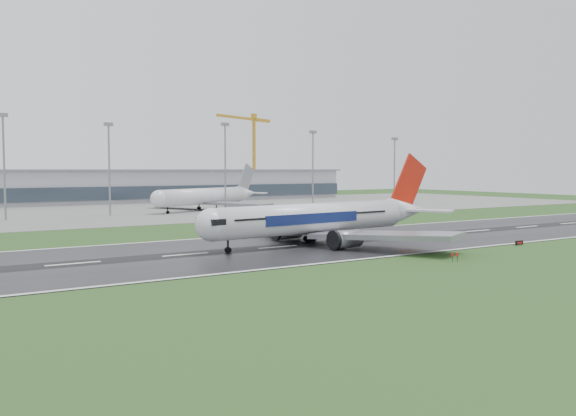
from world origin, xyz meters
TOP-DOWN VIEW (x-y plane):
  - ground at (0.00, 0.00)m, footprint 520.00×520.00m
  - runway at (0.00, 0.00)m, footprint 400.00×45.00m
  - apron at (0.00, 125.00)m, footprint 400.00×130.00m
  - terminal at (0.00, 185.00)m, footprint 240.00×36.00m
  - main_airliner at (-7.54, 0.12)m, footprint 68.68×65.99m
  - parked_airliner at (13.28, 107.47)m, footprint 77.31×75.29m
  - tower_crane at (85.40, 200.00)m, footprint 45.03×22.57m
  - runway_sign at (23.86, -24.24)m, footprint 2.28×0.87m
  - floodmast_1 at (-58.13, 100.00)m, footprint 0.64×0.64m
  - floodmast_2 at (-25.87, 100.00)m, footprint 0.64×0.64m
  - floodmast_3 at (17.56, 100.00)m, footprint 0.64×0.64m
  - floodmast_4 at (57.64, 100.00)m, footprint 0.64×0.64m
  - floodmast_5 at (102.52, 100.00)m, footprint 0.64×0.64m

SIDE VIEW (x-z plane):
  - ground at x=0.00m, z-range 0.00..0.00m
  - apron at x=0.00m, z-range 0.00..0.08m
  - runway at x=0.00m, z-range 0.00..0.10m
  - runway_sign at x=23.86m, z-range 0.00..1.04m
  - terminal at x=0.00m, z-range 0.00..15.00m
  - parked_airliner at x=13.28m, z-range 0.08..17.55m
  - main_airliner at x=-7.54m, z-range 0.10..18.72m
  - floodmast_5 at x=102.52m, z-range 0.00..28.93m
  - floodmast_2 at x=-25.87m, z-range 0.00..30.32m
  - floodmast_4 at x=57.64m, z-range 0.00..30.50m
  - floodmast_1 at x=-58.13m, z-range 0.00..31.89m
  - floodmast_3 at x=17.56m, z-range 0.00..32.04m
  - tower_crane at x=85.40m, z-range 0.00..47.45m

